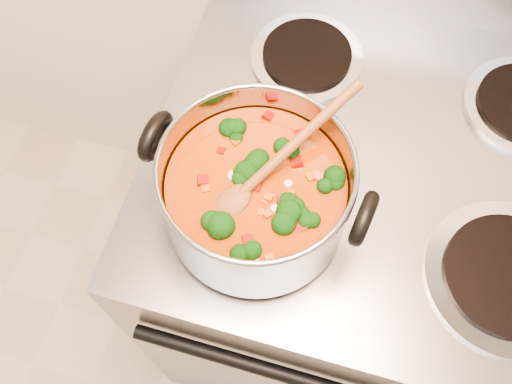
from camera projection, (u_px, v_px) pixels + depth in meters
electric_range at (354, 252)px, 1.33m from camera, size 0.79×0.71×1.08m
stockpot at (256, 194)px, 0.80m from camera, size 0.33×0.27×0.16m
wooden_spoon at (264, 173)px, 0.76m from camera, size 0.17×0.23×0.09m
cooktop_crumbs at (148, 213)px, 0.87m from camera, size 0.10×0.28×0.01m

